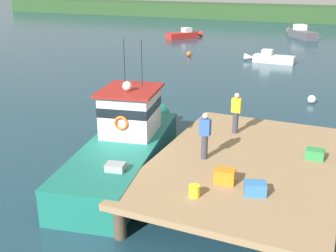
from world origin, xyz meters
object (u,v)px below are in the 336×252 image
Objects in this scene: deckhand_further_back at (205,135)px; moored_boat_far_left at (301,33)px; crate_stack_near_edge at (225,176)px; mooring_buoy_inshore at (312,99)px; main_fishing_boat at (126,143)px; deckhand_by_the_boat at (236,112)px; moored_boat_outer_mooring at (270,58)px; bait_bucket at (194,191)px; crate_single_by_cleat at (255,188)px; mooring_buoy_spare_mooring at (189,54)px; moored_boat_mid_harbor at (184,35)px; crate_single_far at (315,154)px.

moored_boat_far_left is (-1.91, 41.14, -1.53)m from deckhand_further_back.
mooring_buoy_inshore is (1.16, 14.04, -1.17)m from crate_stack_near_edge.
deckhand_by_the_boat is at bearing 32.32° from main_fishing_boat.
main_fishing_boat reaches higher than crate_stack_near_edge.
deckhand_by_the_boat is at bearing -82.96° from moored_boat_outer_mooring.
deckhand_further_back is (-0.60, 2.58, 0.69)m from bait_bucket.
mooring_buoy_spare_mooring is at bearing 114.91° from crate_single_by_cleat.
mooring_buoy_inshore is (4.22, -28.53, -0.29)m from moored_boat_far_left.
crate_single_by_cleat is 26.29m from moored_boat_outer_mooring.
bait_bucket is at bearing -83.73° from moored_boat_outer_mooring.
crate_stack_near_edge is at bearing 64.60° from bait_bucket.
crate_stack_near_edge is 14.13m from mooring_buoy_inshore.
deckhand_further_back is at bearing -96.02° from deckhand_by_the_boat.
crate_stack_near_edge is 0.14× the size of moored_boat_outer_mooring.
deckhand_further_back is 38.07m from moored_boat_mid_harbor.
bait_bucket reaches higher than moored_boat_mid_harbor.
deckhand_further_back reaches higher than moored_boat_outer_mooring.
mooring_buoy_spare_mooring is at bearing 115.57° from deckhand_by_the_boat.
deckhand_further_back is at bearing -87.34° from moored_boat_far_left.
deckhand_by_the_boat is at bearing 156.94° from crate_single_far.
deckhand_by_the_boat reaches higher than bait_bucket.
crate_single_far is 1.00× the size of crate_single_by_cleat.
moored_boat_far_left is at bearing 92.66° from deckhand_further_back.
mooring_buoy_inshore is at bearing -81.59° from moored_boat_far_left.
crate_stack_near_edge is at bearing -66.65° from mooring_buoy_spare_mooring.
deckhand_further_back is at bearing -84.48° from moored_boat_outer_mooring.
moored_boat_far_left is 18.87m from mooring_buoy_spare_mooring.
crate_single_far is at bearing 68.27° from crate_single_by_cleat.
bait_bucket is at bearing -96.42° from mooring_buoy_inshore.
crate_single_by_cleat is at bearing -65.09° from mooring_buoy_spare_mooring.
crate_single_by_cleat is 40.53m from moored_boat_mid_harbor.
bait_bucket reaches higher than mooring_buoy_inshore.
mooring_buoy_spare_mooring is (-10.44, 26.59, -1.14)m from bait_bucket.
mooring_buoy_spare_mooring is at bearing 105.48° from main_fishing_boat.
bait_bucket is 0.21× the size of deckhand_by_the_boat.
mooring_buoy_spare_mooring is at bearing 113.35° from crate_stack_near_edge.
mooring_buoy_inshore is (-1.13, 11.11, -1.13)m from crate_single_far.
moored_boat_far_left is (1.42, 40.60, -0.48)m from main_fishing_boat.
mooring_buoy_inshore is (2.01, 9.77, -1.82)m from deckhand_by_the_boat.
bait_bucket is 0.74× the size of mooring_buoy_spare_mooring.
moored_boat_mid_harbor is (-11.38, 34.54, -0.59)m from main_fishing_boat.
deckhand_by_the_boat is 35.60m from moored_boat_mid_harbor.
moored_boat_outer_mooring is (-0.42, -17.02, -0.15)m from moored_boat_far_left.
crate_single_far is 26.16m from mooring_buoy_spare_mooring.
bait_bucket is 15.32m from mooring_buoy_inshore.
moored_boat_mid_harbor is at bearing 118.39° from crate_single_far.
crate_single_far is at bearing 51.91° from crate_stack_near_edge.
crate_single_by_cleat is 5.01m from deckhand_by_the_boat.
crate_single_by_cleat is at bearing -90.68° from mooring_buoy_inshore.
deckhand_by_the_boat is 2.85m from deckhand_further_back.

